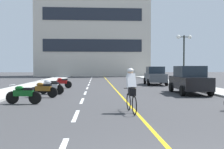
% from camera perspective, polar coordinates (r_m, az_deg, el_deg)
% --- Properties ---
extents(ground_plane, '(140.00, 140.00, 0.00)m').
position_cam_1_polar(ground_plane, '(24.07, -0.63, -2.51)').
color(ground_plane, '#38383A').
extents(curb_left, '(2.40, 72.00, 0.12)m').
position_cam_1_polar(curb_left, '(27.66, -16.05, -1.92)').
color(curb_left, '#A8A8A3').
rests_on(curb_left, ground).
extents(curb_right, '(2.40, 72.00, 0.12)m').
position_cam_1_polar(curb_right, '(28.32, 13.75, -1.82)').
color(curb_right, '#A8A8A3').
rests_on(curb_right, ground).
extents(lane_dash_1, '(0.14, 2.20, 0.01)m').
position_cam_1_polar(lane_dash_1, '(9.16, -8.20, -9.21)').
color(lane_dash_1, silver).
rests_on(lane_dash_1, ground).
extents(lane_dash_2, '(0.14, 2.20, 0.01)m').
position_cam_1_polar(lane_dash_2, '(13.10, -6.82, -5.94)').
color(lane_dash_2, silver).
rests_on(lane_dash_2, ground).
extents(lane_dash_3, '(0.14, 2.20, 0.01)m').
position_cam_1_polar(lane_dash_3, '(17.07, -6.09, -4.19)').
color(lane_dash_3, silver).
rests_on(lane_dash_3, ground).
extents(lane_dash_4, '(0.14, 2.20, 0.01)m').
position_cam_1_polar(lane_dash_4, '(21.05, -5.64, -3.10)').
color(lane_dash_4, silver).
rests_on(lane_dash_4, ground).
extents(lane_dash_5, '(0.14, 2.20, 0.01)m').
position_cam_1_polar(lane_dash_5, '(25.04, -5.33, -2.35)').
color(lane_dash_5, silver).
rests_on(lane_dash_5, ground).
extents(lane_dash_6, '(0.14, 2.20, 0.01)m').
position_cam_1_polar(lane_dash_6, '(29.03, -5.11, -1.81)').
color(lane_dash_6, silver).
rests_on(lane_dash_6, ground).
extents(lane_dash_7, '(0.14, 2.20, 0.01)m').
position_cam_1_polar(lane_dash_7, '(33.02, -4.94, -1.40)').
color(lane_dash_7, silver).
rests_on(lane_dash_7, ground).
extents(lane_dash_8, '(0.14, 2.20, 0.01)m').
position_cam_1_polar(lane_dash_8, '(37.02, -4.80, -1.08)').
color(lane_dash_8, silver).
rests_on(lane_dash_8, ground).
extents(lane_dash_9, '(0.14, 2.20, 0.01)m').
position_cam_1_polar(lane_dash_9, '(41.01, -4.70, -0.82)').
color(lane_dash_9, silver).
rests_on(lane_dash_9, ground).
extents(lane_dash_10, '(0.14, 2.20, 0.01)m').
position_cam_1_polar(lane_dash_10, '(45.01, -4.61, -0.61)').
color(lane_dash_10, silver).
rests_on(lane_dash_10, ground).
extents(lane_dash_11, '(0.14, 2.20, 0.01)m').
position_cam_1_polar(lane_dash_11, '(49.01, -4.53, -0.43)').
color(lane_dash_11, silver).
rests_on(lane_dash_11, ground).
extents(centre_line_yellow, '(0.12, 66.00, 0.01)m').
position_cam_1_polar(centre_line_yellow, '(27.07, -0.44, -2.05)').
color(centre_line_yellow, gold).
rests_on(centre_line_yellow, ground).
extents(office_building, '(22.38, 7.91, 19.80)m').
position_cam_1_polar(office_building, '(52.51, -4.34, 10.54)').
color(office_building, beige).
rests_on(office_building, ground).
extents(street_lamp_mid, '(1.46, 0.36, 4.67)m').
position_cam_1_polar(street_lamp_mid, '(24.74, 16.04, 5.84)').
color(street_lamp_mid, black).
rests_on(street_lamp_mid, curb_right).
extents(parked_car_near, '(2.12, 4.29, 1.82)m').
position_cam_1_polar(parked_car_near, '(17.22, 17.16, -1.16)').
color(parked_car_near, black).
rests_on(parked_car_near, ground).
extents(parked_car_mid, '(2.18, 4.32, 1.82)m').
position_cam_1_polar(parked_car_mid, '(25.50, 9.77, -0.24)').
color(parked_car_mid, black).
rests_on(parked_car_mid, ground).
extents(motorcycle_3, '(1.70, 0.60, 0.92)m').
position_cam_1_polar(motorcycle_3, '(12.52, -19.51, -4.21)').
color(motorcycle_3, black).
rests_on(motorcycle_3, ground).
extents(motorcycle_4, '(1.68, 0.65, 0.92)m').
position_cam_1_polar(motorcycle_4, '(14.95, -15.38, -3.25)').
color(motorcycle_4, black).
rests_on(motorcycle_4, ground).
extents(motorcycle_5, '(1.66, 0.72, 0.92)m').
position_cam_1_polar(motorcycle_5, '(16.62, -13.67, -2.76)').
color(motorcycle_5, black).
rests_on(motorcycle_5, ground).
extents(motorcycle_6, '(1.70, 0.60, 0.92)m').
position_cam_1_polar(motorcycle_6, '(18.23, -13.95, -2.38)').
color(motorcycle_6, black).
rests_on(motorcycle_6, ground).
extents(motorcycle_7, '(1.68, 0.67, 0.92)m').
position_cam_1_polar(motorcycle_7, '(21.33, -11.33, -1.79)').
color(motorcycle_7, black).
rests_on(motorcycle_7, ground).
extents(cyclist_rider, '(0.42, 1.77, 1.71)m').
position_cam_1_polar(cyclist_rider, '(9.69, 4.40, -3.33)').
color(cyclist_rider, black).
rests_on(cyclist_rider, ground).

